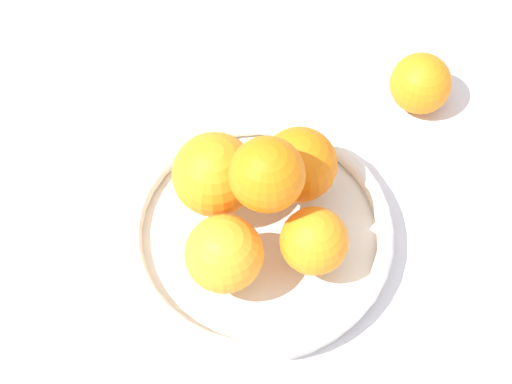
# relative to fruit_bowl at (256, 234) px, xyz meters

# --- Properties ---
(ground_plane) EXTENTS (4.00, 4.00, 0.00)m
(ground_plane) POSITION_rel_fruit_bowl_xyz_m (0.00, 0.00, -0.02)
(ground_plane) COLOR silver
(fruit_bowl) EXTENTS (0.27, 0.27, 0.03)m
(fruit_bowl) POSITION_rel_fruit_bowl_xyz_m (0.00, 0.00, 0.00)
(fruit_bowl) COLOR silver
(fruit_bowl) RESTS_ON ground_plane
(orange_pile) EXTENTS (0.17, 0.17, 0.13)m
(orange_pile) POSITION_rel_fruit_bowl_xyz_m (0.00, -0.00, 0.06)
(orange_pile) COLOR orange
(orange_pile) RESTS_ON fruit_bowl
(stray_orange) EXTENTS (0.07, 0.07, 0.07)m
(stray_orange) POSITION_rel_fruit_bowl_xyz_m (-0.18, -0.18, 0.02)
(stray_orange) COLOR orange
(stray_orange) RESTS_ON ground_plane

